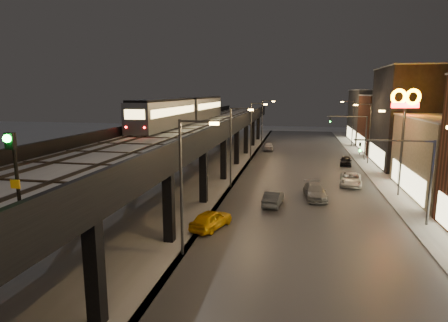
{
  "coord_description": "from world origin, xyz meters",
  "views": [
    {
      "loc": [
        6.54,
        -9.35,
        10.69
      ],
      "look_at": [
        0.57,
        20.77,
        5.0
      ],
      "focal_mm": 30.0,
      "sensor_mm": 36.0,
      "label": 1
    }
  ],
  "objects_px": {
    "car_onc_dark": "(351,180)",
    "car_taxi": "(211,220)",
    "subway_train": "(186,110)",
    "car_onc_red": "(346,161)",
    "car_near_white": "(273,199)",
    "car_far_white": "(268,146)",
    "car_onc_white": "(315,192)",
    "rail_signal": "(13,159)"
  },
  "relations": [
    {
      "from": "car_near_white",
      "to": "car_onc_white",
      "type": "xyz_separation_m",
      "value": [
        3.99,
        3.16,
        0.02
      ]
    },
    {
      "from": "rail_signal",
      "to": "car_far_white",
      "type": "xyz_separation_m",
      "value": [
        3.39,
        58.93,
        -7.9
      ]
    },
    {
      "from": "car_onc_dark",
      "to": "car_onc_white",
      "type": "height_order",
      "value": "car_onc_white"
    },
    {
      "from": "car_onc_dark",
      "to": "car_taxi",
      "type": "bearing_deg",
      "value": -120.4
    },
    {
      "from": "car_near_white",
      "to": "car_onc_white",
      "type": "bearing_deg",
      "value": -135.63
    },
    {
      "from": "car_near_white",
      "to": "car_onc_red",
      "type": "distance_m",
      "value": 23.77
    },
    {
      "from": "subway_train",
      "to": "car_far_white",
      "type": "xyz_separation_m",
      "value": [
        9.79,
        19.33,
        -7.51
      ]
    },
    {
      "from": "car_far_white",
      "to": "car_onc_red",
      "type": "bearing_deg",
      "value": 129.49
    },
    {
      "from": "rail_signal",
      "to": "car_onc_red",
      "type": "height_order",
      "value": "rail_signal"
    },
    {
      "from": "car_taxi",
      "to": "car_far_white",
      "type": "bearing_deg",
      "value": -72.93
    },
    {
      "from": "car_onc_dark",
      "to": "car_onc_white",
      "type": "distance_m",
      "value": 7.66
    },
    {
      "from": "car_taxi",
      "to": "car_onc_white",
      "type": "height_order",
      "value": "car_taxi"
    },
    {
      "from": "rail_signal",
      "to": "car_near_white",
      "type": "distance_m",
      "value": 26.66
    },
    {
      "from": "car_taxi",
      "to": "car_far_white",
      "type": "distance_m",
      "value": 41.46
    },
    {
      "from": "subway_train",
      "to": "car_onc_red",
      "type": "relative_size",
      "value": 8.38
    },
    {
      "from": "subway_train",
      "to": "rail_signal",
      "type": "height_order",
      "value": "subway_train"
    },
    {
      "from": "subway_train",
      "to": "car_onc_dark",
      "type": "xyz_separation_m",
      "value": [
        21.24,
        -5.48,
        -7.55
      ]
    },
    {
      "from": "car_taxi",
      "to": "car_near_white",
      "type": "relative_size",
      "value": 1.02
    },
    {
      "from": "car_far_white",
      "to": "subway_train",
      "type": "bearing_deg",
      "value": 57.79
    },
    {
      "from": "car_near_white",
      "to": "car_onc_dark",
      "type": "height_order",
      "value": "same"
    },
    {
      "from": "car_taxi",
      "to": "car_onc_white",
      "type": "xyz_separation_m",
      "value": [
        8.39,
        10.27,
        -0.02
      ]
    },
    {
      "from": "car_onc_white",
      "to": "rail_signal",
      "type": "bearing_deg",
      "value": -116.87
    },
    {
      "from": "car_near_white",
      "to": "subway_train",
      "type": "bearing_deg",
      "value": -43.19
    },
    {
      "from": "car_onc_red",
      "to": "car_onc_white",
      "type": "bearing_deg",
      "value": -98.05
    },
    {
      "from": "car_taxi",
      "to": "car_onc_dark",
      "type": "distance_m",
      "value": 20.9
    },
    {
      "from": "car_onc_white",
      "to": "car_onc_dark",
      "type": "bearing_deg",
      "value": 50.04
    },
    {
      "from": "subway_train",
      "to": "rail_signal",
      "type": "relative_size",
      "value": 11.76
    },
    {
      "from": "car_taxi",
      "to": "car_onc_red",
      "type": "relative_size",
      "value": 1.09
    },
    {
      "from": "car_near_white",
      "to": "car_taxi",
      "type": "bearing_deg",
      "value": 64.18
    },
    {
      "from": "rail_signal",
      "to": "car_onc_white",
      "type": "distance_m",
      "value": 30.73
    },
    {
      "from": "car_far_white",
      "to": "car_onc_dark",
      "type": "distance_m",
      "value": 27.33
    },
    {
      "from": "car_taxi",
      "to": "car_onc_white",
      "type": "bearing_deg",
      "value": -110.5
    },
    {
      "from": "car_near_white",
      "to": "car_onc_red",
      "type": "bearing_deg",
      "value": -106.7
    },
    {
      "from": "rail_signal",
      "to": "car_onc_red",
      "type": "distance_m",
      "value": 49.75
    },
    {
      "from": "car_onc_dark",
      "to": "car_onc_red",
      "type": "height_order",
      "value": "car_onc_dark"
    },
    {
      "from": "rail_signal",
      "to": "car_taxi",
      "type": "bearing_deg",
      "value": 82.92
    },
    {
      "from": "car_onc_red",
      "to": "rail_signal",
      "type": "bearing_deg",
      "value": -101.33
    },
    {
      "from": "subway_train",
      "to": "car_far_white",
      "type": "bearing_deg",
      "value": 63.14
    },
    {
      "from": "car_near_white",
      "to": "car_far_white",
      "type": "xyz_separation_m",
      "value": [
        -3.18,
        34.34,
        0.04
      ]
    },
    {
      "from": "car_near_white",
      "to": "car_onc_dark",
      "type": "bearing_deg",
      "value": -125.0
    },
    {
      "from": "car_onc_dark",
      "to": "car_onc_white",
      "type": "bearing_deg",
      "value": -117.03
    },
    {
      "from": "rail_signal",
      "to": "car_taxi",
      "type": "height_order",
      "value": "rail_signal"
    }
  ]
}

